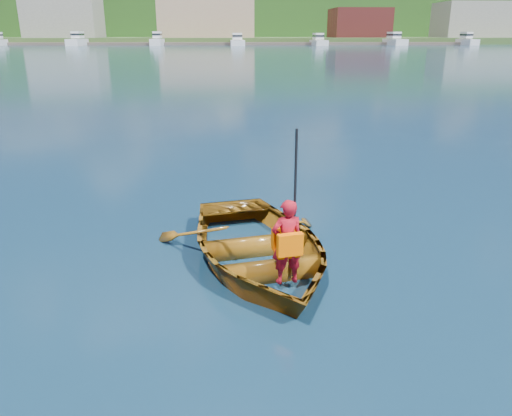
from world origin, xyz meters
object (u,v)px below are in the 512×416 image
child_paddler (287,242)px  marina_yachts (238,41)px  rowboat (258,247)px  dock (209,44)px

child_paddler → marina_yachts: bearing=88.6°
rowboat → marina_yachts: bearing=88.5°
child_paddler → marina_yachts: size_ratio=0.01×
child_paddler → dock: bearing=91.8°
rowboat → child_paddler: 1.01m
dock → marina_yachts: 9.52m
marina_yachts → rowboat: bearing=-91.5°
dock → marina_yachts: bearing=-29.4°
rowboat → child_paddler: child_paddler is taller
rowboat → dock: 148.46m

